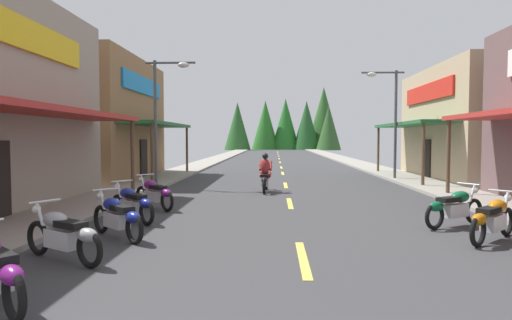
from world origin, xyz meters
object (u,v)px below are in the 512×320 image
at_px(motorcycle_parked_left_3, 132,203).
at_px(motorcycle_parked_right_3, 454,207).
at_px(streetlamp_right, 389,108).
at_px(motorcycle_parked_left_4, 154,193).
at_px(streetlamp_left, 163,104).
at_px(motorcycle_parked_left_2, 117,216).
at_px(motorcycle_parked_left_1, 63,234).
at_px(rider_cruising_lead, 265,176).
at_px(motorcycle_parked_right_2, 493,218).

bearing_deg(motorcycle_parked_left_3, motorcycle_parked_right_3, -138.88).
bearing_deg(streetlamp_right, motorcycle_parked_left_4, -134.85).
height_order(streetlamp_left, motorcycle_parked_right_3, streetlamp_left).
relative_size(streetlamp_left, motorcycle_parked_left_2, 3.37).
relative_size(motorcycle_parked_left_1, motorcycle_parked_left_2, 1.16).
bearing_deg(streetlamp_right, motorcycle_parked_left_2, -124.34).
xyz_separation_m(motorcycle_parked_left_1, motorcycle_parked_left_3, (0.01, 3.64, 0.00)).
bearing_deg(motorcycle_parked_left_2, streetlamp_right, -81.51).
xyz_separation_m(motorcycle_parked_left_1, motorcycle_parked_left_4, (0.02, 5.67, 0.00)).
bearing_deg(streetlamp_left, motorcycle_parked_right_3, -41.10).
relative_size(motorcycle_parked_left_3, rider_cruising_lead, 0.76).
relative_size(streetlamp_right, motorcycle_parked_left_1, 2.96).
relative_size(motorcycle_parked_left_3, motorcycle_parked_left_4, 1.02).
bearing_deg(motorcycle_parked_left_1, rider_cruising_lead, -77.92).
distance_m(streetlamp_left, streetlamp_right, 11.34).
relative_size(motorcycle_parked_right_2, motorcycle_parked_left_3, 1.00).
xyz_separation_m(motorcycle_parked_left_2, rider_cruising_lead, (3.00, 8.25, 0.17)).
bearing_deg(rider_cruising_lead, motorcycle_parked_right_3, -142.17).
xyz_separation_m(motorcycle_parked_right_2, motorcycle_parked_left_2, (-7.91, -0.07, 0.00)).
relative_size(streetlamp_right, rider_cruising_lead, 2.62).
bearing_deg(streetlamp_right, motorcycle_parked_left_1, -122.02).
height_order(motorcycle_parked_left_2, motorcycle_parked_left_3, same).
xyz_separation_m(streetlamp_left, motorcycle_parked_left_2, (1.45, -9.62, -3.17)).
height_order(streetlamp_right, motorcycle_parked_left_3, streetlamp_right).
distance_m(streetlamp_left, rider_cruising_lead, 5.54).
bearing_deg(motorcycle_parked_right_3, motorcycle_parked_left_3, 145.39).
relative_size(motorcycle_parked_right_3, rider_cruising_lead, 0.87).
bearing_deg(rider_cruising_lead, motorcycle_parked_left_3, 154.90).
bearing_deg(motorcycle_parked_left_4, streetlamp_right, -90.68).
height_order(motorcycle_parked_right_2, motorcycle_parked_left_2, same).
bearing_deg(motorcycle_parked_left_1, motorcycle_parked_left_3, -59.70).
bearing_deg(motorcycle_parked_left_4, rider_cruising_lead, -83.13).
distance_m(motorcycle_parked_right_3, rider_cruising_lead, 8.17).
bearing_deg(motorcycle_parked_right_3, motorcycle_parked_right_2, -116.17).
distance_m(motorcycle_parked_right_2, motorcycle_parked_left_4, 9.07).
xyz_separation_m(streetlamp_left, motorcycle_parked_right_2, (9.36, -9.54, -3.17)).
bearing_deg(rider_cruising_lead, motorcycle_parked_right_2, -146.65).
distance_m(streetlamp_right, motorcycle_parked_left_1, 18.25).
bearing_deg(motorcycle_parked_right_2, streetlamp_right, 41.36).
relative_size(motorcycle_parked_left_1, rider_cruising_lead, 0.89).
distance_m(motorcycle_parked_left_4, rider_cruising_lead, 5.45).
relative_size(motorcycle_parked_right_3, motorcycle_parked_left_2, 1.13).
bearing_deg(motorcycle_parked_left_2, motorcycle_parked_right_2, -136.64).
xyz_separation_m(motorcycle_parked_right_3, motorcycle_parked_left_2, (-7.74, -1.60, 0.00)).
height_order(streetlamp_right, motorcycle_parked_left_1, streetlamp_right).
bearing_deg(motorcycle_parked_right_2, rider_cruising_lead, 77.88).
distance_m(motorcycle_parked_left_2, motorcycle_parked_left_4, 3.93).
distance_m(motorcycle_parked_left_1, rider_cruising_lead, 10.54).
distance_m(motorcycle_parked_left_1, motorcycle_parked_left_2, 1.78).
relative_size(motorcycle_parked_left_2, motorcycle_parked_left_4, 1.02).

